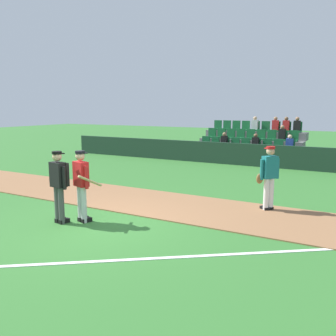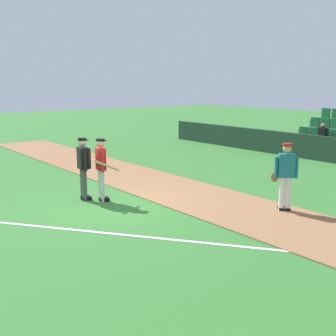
{
  "view_description": "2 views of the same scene",
  "coord_description": "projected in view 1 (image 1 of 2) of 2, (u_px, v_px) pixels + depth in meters",
  "views": [
    {
      "loc": [
        5.62,
        -6.52,
        2.78
      ],
      "look_at": [
        1.13,
        1.48,
        1.26
      ],
      "focal_mm": 39.01,
      "sensor_mm": 36.0,
      "label": 1
    },
    {
      "loc": [
        10.03,
        -5.7,
        3.23
      ],
      "look_at": [
        0.88,
        1.3,
        0.99
      ],
      "focal_mm": 46.63,
      "sensor_mm": 36.0,
      "label": 2
    }
  ],
  "objects": [
    {
      "name": "runner_teal_jersey",
      "position": [
        269.0,
        176.0,
        9.8
      ],
      "size": [
        0.54,
        0.52,
        1.76
      ],
      "color": "white",
      "rests_on": "ground"
    },
    {
      "name": "ground_plane",
      "position": [
        97.0,
        224.0,
        8.78
      ],
      "size": [
        80.0,
        80.0,
        0.0
      ],
      "primitive_type": "plane",
      "color": "#33702D"
    },
    {
      "name": "dugout_fence",
      "position": [
        238.0,
        154.0,
        17.72
      ],
      "size": [
        20.0,
        0.16,
        1.07
      ],
      "primitive_type": "cube",
      "color": "#1E3828",
      "rests_on": "ground"
    },
    {
      "name": "infield_dirt_path",
      "position": [
        149.0,
        202.0,
        10.82
      ],
      "size": [
        28.0,
        2.69,
        0.03
      ],
      "primitive_type": "cube",
      "color": "#936642",
      "rests_on": "ground"
    },
    {
      "name": "umpire_home_plate",
      "position": [
        59.0,
        183.0,
        8.74
      ],
      "size": [
        0.58,
        0.36,
        1.76
      ],
      "color": "#4C4C4C",
      "rests_on": "ground"
    },
    {
      "name": "foul_line_chalk",
      "position": [
        203.0,
        256.0,
        6.9
      ],
      "size": [
        9.69,
        7.24,
        0.01
      ],
      "primitive_type": "cube",
      "rotation": [
        0.0,
        0.0,
        0.64
      ],
      "color": "white",
      "rests_on": "ground"
    },
    {
      "name": "stadium_bleachers",
      "position": [
        250.0,
        148.0,
        19.31
      ],
      "size": [
        5.55,
        2.95,
        2.3
      ],
      "color": "slate",
      "rests_on": "ground"
    },
    {
      "name": "batter_red_jersey",
      "position": [
        82.0,
        183.0,
        8.82
      ],
      "size": [
        0.58,
        0.8,
        1.76
      ],
      "color": "silver",
      "rests_on": "ground"
    }
  ]
}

